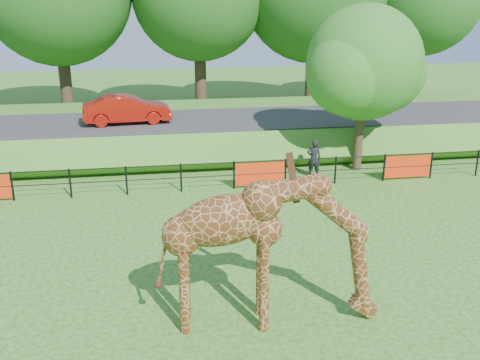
{
  "coord_description": "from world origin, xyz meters",
  "views": [
    {
      "loc": [
        -0.78,
        -10.99,
        6.93
      ],
      "look_at": [
        1.47,
        3.22,
        2.0
      ],
      "focal_mm": 40.0,
      "sensor_mm": 36.0,
      "label": 1
    }
  ],
  "objects_px": {
    "visitor": "(314,158)",
    "car_red": "(127,109)",
    "tree_east": "(366,67)",
    "giraffe": "(270,251)"
  },
  "relations": [
    {
      "from": "visitor",
      "to": "tree_east",
      "type": "bearing_deg",
      "value": -150.03
    },
    {
      "from": "giraffe",
      "to": "tree_east",
      "type": "distance_m",
      "value": 12.39
    },
    {
      "from": "tree_east",
      "to": "car_red",
      "type": "bearing_deg",
      "value": 157.11
    },
    {
      "from": "visitor",
      "to": "tree_east",
      "type": "height_order",
      "value": "tree_east"
    },
    {
      "from": "visitor",
      "to": "car_red",
      "type": "bearing_deg",
      "value": -19.92
    },
    {
      "from": "giraffe",
      "to": "tree_east",
      "type": "relative_size",
      "value": 0.72
    },
    {
      "from": "tree_east",
      "to": "visitor",
      "type": "bearing_deg",
      "value": -162.62
    },
    {
      "from": "tree_east",
      "to": "giraffe",
      "type": "bearing_deg",
      "value": -120.31
    },
    {
      "from": "car_red",
      "to": "tree_east",
      "type": "relative_size",
      "value": 0.58
    },
    {
      "from": "visitor",
      "to": "giraffe",
      "type": "bearing_deg",
      "value": 80.74
    }
  ]
}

